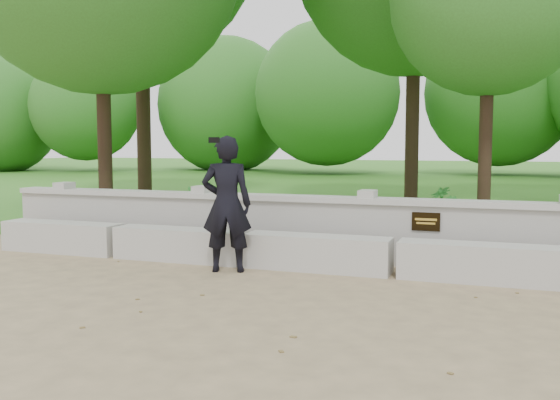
# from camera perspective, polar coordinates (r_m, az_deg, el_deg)

# --- Properties ---
(ground) EXTENTS (80.00, 80.00, 0.00)m
(ground) POSITION_cam_1_polar(r_m,az_deg,el_deg) (6.08, 7.48, -10.42)
(ground) COLOR tan
(ground) RESTS_ON ground
(lawn) EXTENTS (40.00, 22.00, 0.25)m
(lawn) POSITION_cam_1_polar(r_m,az_deg,el_deg) (19.82, 16.18, 0.65)
(lawn) COLOR #25731E
(lawn) RESTS_ON ground
(concrete_bench) EXTENTS (11.90, 0.45, 0.45)m
(concrete_bench) POSITION_cam_1_polar(r_m,az_deg,el_deg) (7.85, 10.48, -5.21)
(concrete_bench) COLOR #B0ADA6
(concrete_bench) RESTS_ON ground
(parapet_wall) EXTENTS (12.50, 0.35, 0.90)m
(parapet_wall) POSITION_cam_1_polar(r_m,az_deg,el_deg) (8.50, 11.28, -2.80)
(parapet_wall) COLOR #A5A39C
(parapet_wall) RESTS_ON ground
(man_main) EXTENTS (0.73, 0.67, 1.73)m
(man_main) POSITION_cam_1_polar(r_m,az_deg,el_deg) (7.92, -4.91, -0.38)
(man_main) COLOR black
(man_main) RESTS_ON ground
(shrub_a) EXTENTS (0.35, 0.40, 0.64)m
(shrub_a) POSITION_cam_1_polar(r_m,az_deg,el_deg) (10.90, -8.04, -0.45)
(shrub_a) COLOR #277226
(shrub_a) RESTS_ON lawn
(shrub_b) EXTENTS (0.36, 0.40, 0.59)m
(shrub_b) POSITION_cam_1_polar(r_m,az_deg,el_deg) (9.74, 15.13, -1.38)
(shrub_b) COLOR #277226
(shrub_b) RESTS_ON lawn
(shrub_d) EXTENTS (0.48, 0.48, 0.64)m
(shrub_d) POSITION_cam_1_polar(r_m,az_deg,el_deg) (10.96, 14.43, -0.51)
(shrub_d) COLOR #277226
(shrub_d) RESTS_ON lawn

